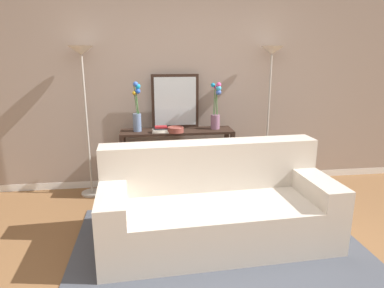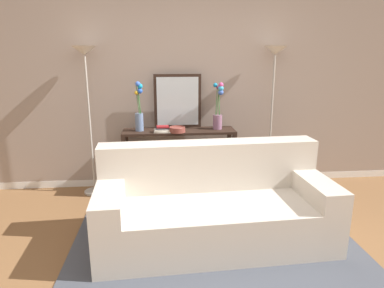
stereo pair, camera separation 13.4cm
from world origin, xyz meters
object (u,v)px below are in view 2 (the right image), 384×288
object	(u,v)px
vase_tall_flowers	(139,113)
vase_short_flowers	(218,111)
couch	(214,208)
console_table	(179,149)
book_row_under_console	(153,187)
wall_mirror	(178,101)
book_stack	(162,129)
floor_lamp_right	(274,78)
fruit_bowl	(177,129)
floor_lamp_left	(86,80)

from	to	relation	value
vase_tall_flowers	vase_short_flowers	xyz separation A→B (m)	(0.95, 0.02, 0.01)
vase_tall_flowers	vase_short_flowers	world-z (taller)	vase_tall_flowers
couch	console_table	xyz separation A→B (m)	(-0.24, 1.21, 0.24)
vase_short_flowers	book_row_under_console	size ratio (longest dim) A/B	1.33
wall_mirror	book_stack	xyz separation A→B (m)	(-0.20, -0.25, -0.30)
floor_lamp_right	fruit_bowl	size ratio (longest dim) A/B	9.23
book_row_under_console	fruit_bowl	bearing A→B (deg)	-19.55
vase_tall_flowers	book_stack	world-z (taller)	vase_tall_flowers
console_table	wall_mirror	xyz separation A→B (m)	(-0.01, 0.15, 0.57)
console_table	floor_lamp_left	world-z (taller)	floor_lamp_left
book_row_under_console	floor_lamp_left	bearing A→B (deg)	176.25
floor_lamp_right	vase_tall_flowers	bearing A→B (deg)	-178.28
console_table	book_row_under_console	size ratio (longest dim) A/B	3.18
couch	book_row_under_console	xyz separation A→B (m)	(-0.59, 1.21, -0.26)
vase_tall_flowers	fruit_bowl	bearing A→B (deg)	-13.87
vase_short_flowers	book_stack	bearing A→B (deg)	-170.33
couch	wall_mirror	world-z (taller)	wall_mirror
book_stack	wall_mirror	bearing A→B (deg)	51.25
floor_lamp_left	book_stack	xyz separation A→B (m)	(0.86, -0.15, -0.57)
wall_mirror	vase_tall_flowers	distance (m)	0.50
console_table	book_row_under_console	distance (m)	0.60
console_table	wall_mirror	bearing A→B (deg)	92.05
console_table	vase_short_flowers	size ratio (longest dim) A/B	2.39
fruit_bowl	floor_lamp_right	bearing A→B (deg)	7.61
couch	fruit_bowl	xyz separation A→B (m)	(-0.27, 1.10, 0.51)
vase_tall_flowers	book_stack	size ratio (longest dim) A/B	2.83
book_row_under_console	console_table	bearing A→B (deg)	0.00
vase_short_flowers	vase_tall_flowers	bearing A→B (deg)	-178.84
console_table	floor_lamp_right	size ratio (longest dim) A/B	0.77
wall_mirror	book_row_under_console	size ratio (longest dim) A/B	1.55
vase_tall_flowers	floor_lamp_right	bearing A→B (deg)	1.72
vase_tall_flowers	console_table	bearing A→B (deg)	0.21
wall_mirror	vase_short_flowers	xyz separation A→B (m)	(0.49, -0.13, -0.11)
book_row_under_console	wall_mirror	bearing A→B (deg)	23.94
floor_lamp_left	book_stack	distance (m)	1.04
couch	book_stack	distance (m)	1.30
couch	vase_tall_flowers	size ratio (longest dim) A/B	3.59
console_table	vase_tall_flowers	distance (m)	0.66
fruit_bowl	wall_mirror	bearing A→B (deg)	85.04
console_table	book_stack	size ratio (longest dim) A/B	6.52
vase_tall_flowers	vase_short_flowers	distance (m)	0.95
wall_mirror	vase_short_flowers	distance (m)	0.52
couch	floor_lamp_left	distance (m)	2.11
floor_lamp_left	book_stack	size ratio (longest dim) A/B	8.50
wall_mirror	fruit_bowl	xyz separation A→B (m)	(-0.02, -0.26, -0.30)
floor_lamp_left	vase_short_flowers	xyz separation A→B (m)	(1.55, -0.03, -0.38)
vase_short_flowers	console_table	bearing A→B (deg)	-177.92
console_table	floor_lamp_right	world-z (taller)	floor_lamp_right
couch	vase_tall_flowers	world-z (taller)	vase_tall_flowers
fruit_bowl	book_stack	distance (m)	0.18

